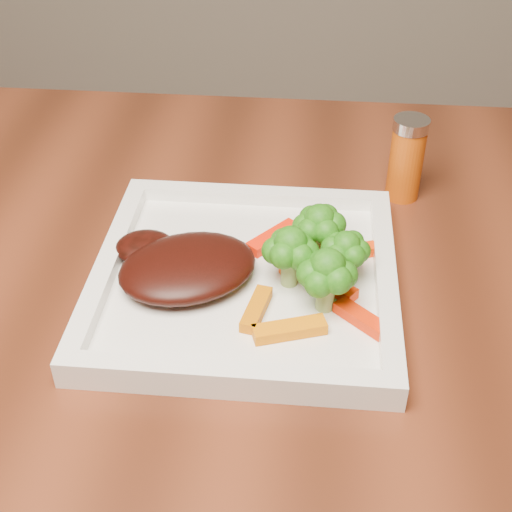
{
  "coord_description": "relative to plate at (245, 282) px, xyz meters",
  "views": [
    {
      "loc": [
        0.12,
        -0.34,
        1.17
      ],
      "look_at": [
        0.07,
        0.16,
        0.79
      ],
      "focal_mm": 50.0,
      "sensor_mm": 36.0,
      "label": 1
    }
  ],
  "objects": [
    {
      "name": "carrot_6",
      "position": [
        0.06,
        0.02,
        0.01
      ],
      "size": [
        0.06,
        0.04,
        0.01
      ],
      "primitive_type": "cube",
      "rotation": [
        0.0,
        0.0,
        0.47
      ],
      "color": "#F84C04",
      "rests_on": "plate"
    },
    {
      "name": "carrot_4",
      "position": [
        0.02,
        0.06,
        0.01
      ],
      "size": [
        0.05,
        0.06,
        0.01
      ],
      "primitive_type": "cube",
      "rotation": [
        0.0,
        0.0,
        0.87
      ],
      "color": "#FF1F04",
      "rests_on": "plate"
    },
    {
      "name": "carrot_3",
      "position": [
        0.1,
        0.04,
        0.01
      ],
      "size": [
        0.05,
        0.03,
        0.01
      ],
      "primitive_type": "cube",
      "rotation": [
        0.0,
        0.0,
        0.35
      ],
      "color": "#EA3803",
      "rests_on": "plate"
    },
    {
      "name": "carrot_5",
      "position": [
        0.08,
        -0.01,
        0.01
      ],
      "size": [
        0.05,
        0.04,
        0.01
      ],
      "primitive_type": "cube",
      "rotation": [
        0.0,
        0.0,
        -0.64
      ],
      "color": "#FF3104",
      "rests_on": "plate"
    },
    {
      "name": "carrot_1",
      "position": [
        0.1,
        -0.05,
        0.01
      ],
      "size": [
        0.05,
        0.05,
        0.01
      ],
      "primitive_type": "cube",
      "rotation": [
        0.0,
        0.0,
        -0.73
      ],
      "color": "red",
      "rests_on": "plate"
    },
    {
      "name": "steak",
      "position": [
        -0.05,
        -0.01,
        0.02
      ],
      "size": [
        0.16,
        0.14,
        0.03
      ],
      "primitive_type": "ellipsoid",
      "rotation": [
        0.0,
        0.0,
        0.48
      ],
      "color": "black",
      "rests_on": "plate"
    },
    {
      "name": "carrot_2",
      "position": [
        0.01,
        -0.05,
        0.01
      ],
      "size": [
        0.02,
        0.05,
        0.01
      ],
      "primitive_type": "cube",
      "rotation": [
        0.0,
        0.0,
        1.37
      ],
      "color": "#CB6703",
      "rests_on": "plate"
    },
    {
      "name": "carrot_0",
      "position": [
        0.04,
        -0.07,
        0.01
      ],
      "size": [
        0.06,
        0.03,
        0.01
      ],
      "primitive_type": "cube",
      "rotation": [
        0.0,
        0.0,
        0.32
      ],
      "color": "orange",
      "rests_on": "plate"
    },
    {
      "name": "broccoli_0",
      "position": [
        0.06,
        0.03,
        0.04
      ],
      "size": [
        0.06,
        0.06,
        0.07
      ],
      "primitive_type": null,
      "rotation": [
        0.0,
        0.0,
        0.03
      ],
      "color": "#147413",
      "rests_on": "plate"
    },
    {
      "name": "plate",
      "position": [
        0.0,
        0.0,
        0.0
      ],
      "size": [
        0.27,
        0.27,
        0.01
      ],
      "primitive_type": "cube",
      "color": "white",
      "rests_on": "dining_table"
    },
    {
      "name": "broccoli_3",
      "position": [
        0.04,
        -0.0,
        0.04
      ],
      "size": [
        0.06,
        0.06,
        0.06
      ],
      "primitive_type": null,
      "rotation": [
        0.0,
        0.0,
        -0.1
      ],
      "color": "#216110",
      "rests_on": "plate"
    },
    {
      "name": "broccoli_2",
      "position": [
        0.07,
        -0.03,
        0.04
      ],
      "size": [
        0.07,
        0.07,
        0.06
      ],
      "primitive_type": null,
      "rotation": [
        0.0,
        0.0,
        0.23
      ],
      "color": "#136F12",
      "rests_on": "plate"
    },
    {
      "name": "broccoli_1",
      "position": [
        0.09,
        0.0,
        0.04
      ],
      "size": [
        0.06,
        0.06,
        0.06
      ],
      "primitive_type": null,
      "rotation": [
        0.0,
        0.0,
        -0.31
      ],
      "color": "#236811",
      "rests_on": "plate"
    },
    {
      "name": "spice_shaker",
      "position": [
        0.15,
        0.17,
        0.04
      ],
      "size": [
        0.05,
        0.05,
        0.09
      ],
      "primitive_type": "cylinder",
      "rotation": [
        0.0,
        0.0,
        0.33
      ],
      "color": "#C04D0A",
      "rests_on": "dining_table"
    }
  ]
}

